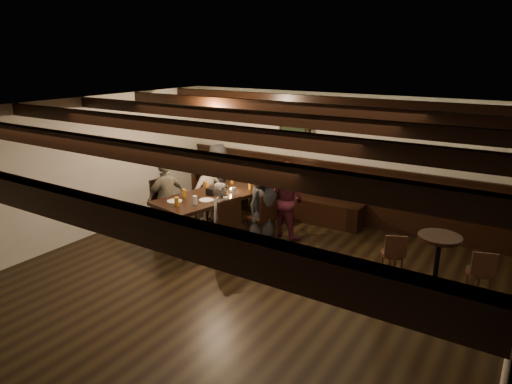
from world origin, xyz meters
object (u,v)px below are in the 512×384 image
Objects in this scene: person_right_near at (263,204)px; high_top_table at (437,260)px; person_bench_centre at (256,191)px; person_bench_right at (287,200)px; chair_right_far at (222,238)px; bar_stool_left at (391,275)px; dining_table at (213,198)px; person_left_far at (166,197)px; chair_left_near at (207,206)px; chair_right_near at (262,226)px; person_bench_left at (218,179)px; chair_left_far at (168,216)px; bar_stool_right at (476,295)px; person_left_near at (206,187)px.

person_right_near is 1.40× the size of high_top_table.
person_bench_centre is 0.91m from person_bench_right.
chair_right_far is 0.97m from person_right_near.
dining_table is at bearing 146.03° from bar_stool_left.
person_bench_centre is 0.93× the size of person_left_far.
chair_left_near is 0.93× the size of chair_right_far.
person_right_near is at bearing 90.00° from chair_left_near.
chair_right_near is 0.66× the size of person_left_far.
person_bench_left reaches higher than person_bench_centre.
chair_right_far is 0.76× the size of person_left_far.
high_top_table is (3.74, -0.28, -0.09)m from dining_table.
person_right_near reaches higher than high_top_table.
chair_left_far is 0.73× the size of person_bench_right.
chair_right_near is at bearing 168.91° from high_top_table.
chair_left_near is 4.96m from bar_stool_right.
chair_left_far is 1.70m from chair_right_near.
bar_stool_right reaches higher than chair_right_near.
chair_right_near is 0.92× the size of high_top_table.
person_left_near is 1.36× the size of bar_stool_left.
chair_right_near is 0.71× the size of person_bench_centre.
chair_left_near is 1.52m from person_right_near.
person_right_near reaches higher than chair_right_far.
chair_left_near is at bearing 147.97° from dining_table.
person_left_far reaches higher than chair_right_far.
person_left_near reaches higher than chair_left_near.
high_top_table reaches higher than dining_table.
person_right_near is at bearing 150.23° from bar_stool_right.
person_bench_left reaches higher than chair_left_far.
chair_left_near is 0.66× the size of person_bench_left.
person_bench_centre is at bearing 127.98° from bar_stool_left.
person_left_near is 1.38× the size of high_top_table.
chair_left_far is at bearing 122.03° from chair_right_near.
bar_stool_right is (3.44, -0.73, 0.09)m from chair_right_near.
chair_left_far is at bearing 121.47° from person_right_near.
person_left_far is (-0.13, -1.35, -0.04)m from person_bench_left.
person_bench_right is at bearing -22.00° from chair_right_near.
person_left_far reaches higher than person_bench_centre.
chair_right_far is at bearing 58.00° from chair_left_near.
person_left_near is at bearing 168.65° from high_top_table.
chair_left_far is 1.69m from person_bench_centre.
person_right_near is at bearing 141.34° from person_bench_centre.
chair_left_near is (-0.61, 0.59, -0.42)m from dining_table.
chair_left_near is at bearing 39.83° from person_bench_centre.
chair_left_near is 0.70× the size of person_right_near.
bar_stool_left is (3.94, -1.56, -0.34)m from person_bench_left.
person_bench_right reaches higher than chair_right_far.
high_top_table is at bearing 90.53° from chair_left_near.
person_bench_left is 1.80m from person_bench_right.
bar_stool_right is (4.85, -1.03, 0.07)m from chair_left_near.
person_bench_centre is at bearing 153.43° from person_left_far.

